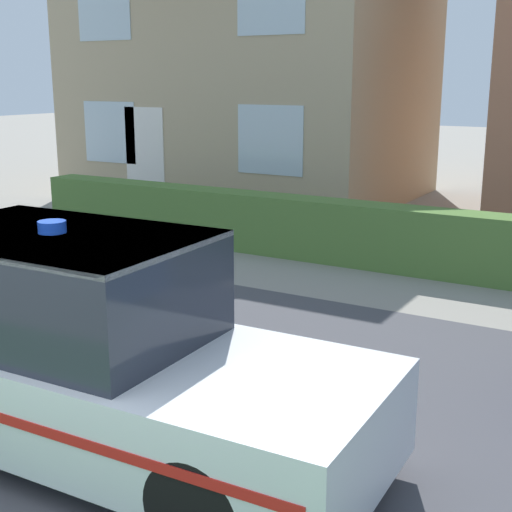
{
  "coord_description": "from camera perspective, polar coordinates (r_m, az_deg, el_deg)",
  "views": [
    {
      "loc": [
        2.99,
        -1.61,
        2.69
      ],
      "look_at": [
        -0.32,
        4.02,
        1.05
      ],
      "focal_mm": 50.0,
      "sensor_mm": 36.0,
      "label": 1
    }
  ],
  "objects": [
    {
      "name": "house_left",
      "position": [
        16.97,
        -0.2,
        18.55
      ],
      "size": [
        7.58,
        5.76,
        7.87
      ],
      "color": "tan",
      "rests_on": "ground"
    },
    {
      "name": "police_car",
      "position": [
        5.38,
        -13.69,
        -7.35
      ],
      "size": [
        4.35,
        1.71,
        1.69
      ],
      "rotation": [
        0.0,
        0.0,
        0.03
      ],
      "color": "black",
      "rests_on": "road_strip"
    },
    {
      "name": "road_strip",
      "position": [
        6.5,
        0.05,
        -10.31
      ],
      "size": [
        28.0,
        5.21,
        0.01
      ],
      "primitive_type": "cube",
      "color": "#424247",
      "rests_on": "ground"
    },
    {
      "name": "garden_hedge",
      "position": [
        10.41,
        10.39,
        1.48
      ],
      "size": [
        12.78,
        0.55,
        0.92
      ],
      "primitive_type": "cube",
      "color": "#4C7233",
      "rests_on": "ground"
    }
  ]
}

